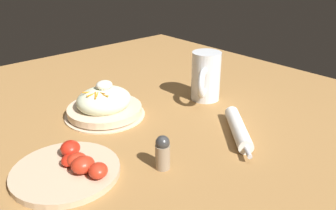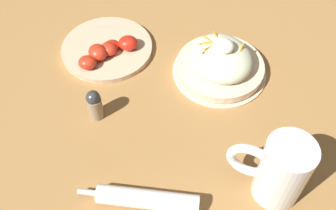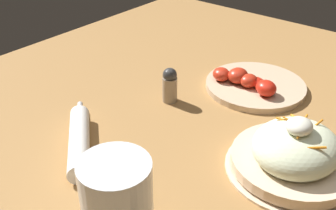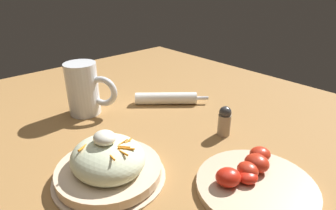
{
  "view_description": "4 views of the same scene",
  "coord_description": "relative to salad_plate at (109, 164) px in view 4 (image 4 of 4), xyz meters",
  "views": [
    {
      "loc": [
        -0.5,
        -0.7,
        0.42
      ],
      "look_at": [
        0.0,
        -0.13,
        0.08
      ],
      "focal_mm": 37.67,
      "sensor_mm": 36.0,
      "label": 1
    },
    {
      "loc": [
        0.41,
        -0.38,
        0.69
      ],
      "look_at": [
        0.02,
        -0.12,
        0.08
      ],
      "focal_mm": 42.6,
      "sensor_mm": 36.0,
      "label": 2
    },
    {
      "loc": [
        0.48,
        0.23,
        0.44
      ],
      "look_at": [
        0.02,
        -0.14,
        0.08
      ],
      "focal_mm": 43.34,
      "sensor_mm": 36.0,
      "label": 3
    },
    {
      "loc": [
        -0.46,
        0.28,
        0.36
      ],
      "look_at": [
        -0.0,
        -0.13,
        0.08
      ],
      "focal_mm": 30.5,
      "sensor_mm": 36.0,
      "label": 4
    }
  ],
  "objects": [
    {
      "name": "salt_shaker",
      "position": [
        -0.05,
        -0.3,
        0.01
      ],
      "size": [
        0.03,
        0.03,
        0.08
      ],
      "color": "gray",
      "rests_on": "ground_plane"
    },
    {
      "name": "salad_plate",
      "position": [
        0.0,
        0.0,
        0.0
      ],
      "size": [
        0.22,
        0.22,
        0.1
      ],
      "color": "beige",
      "rests_on": "ground_plane"
    },
    {
      "name": "ground_plane",
      "position": [
        0.05,
        -0.07,
        -0.03
      ],
      "size": [
        1.43,
        1.43,
        0.0
      ],
      "primitive_type": "plane",
      "color": "#9E703D"
    },
    {
      "name": "beer_mug",
      "position": [
        0.29,
        -0.1,
        0.04
      ],
      "size": [
        0.13,
        0.11,
        0.15
      ],
      "color": "white",
      "rests_on": "ground_plane"
    },
    {
      "name": "napkin_roll",
      "position": [
        0.18,
        -0.31,
        -0.01
      ],
      "size": [
        0.16,
        0.18,
        0.04
      ],
      "color": "white",
      "rests_on": "ground_plane"
    },
    {
      "name": "tomato_plate",
      "position": [
        -0.2,
        -0.19,
        -0.02
      ],
      "size": [
        0.22,
        0.22,
        0.05
      ],
      "color": "#D1B28E",
      "rests_on": "ground_plane"
    }
  ]
}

